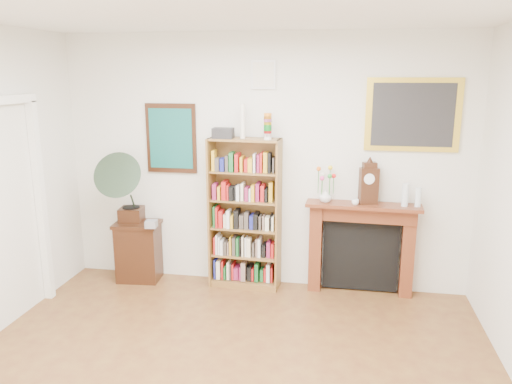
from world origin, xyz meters
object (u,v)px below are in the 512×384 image
side_cabinet (139,251)px  teacup (355,202)px  bottle_left (405,195)px  bottle_right (418,197)px  fireplace (361,241)px  gramophone (124,183)px  bookshelf (245,206)px  mantel_clock (369,184)px  flower_vase (325,196)px  cd_stack (151,224)px

side_cabinet → teacup: size_ratio=9.21×
bottle_left → bottle_right: bottle_left is taller
fireplace → gramophone: (-2.62, -0.20, 0.58)m
bookshelf → mantel_clock: bookshelf is taller
mantel_clock → bottle_left: bearing=-19.3°
fireplace → teacup: 0.48m
bookshelf → side_cabinet: 1.39m
gramophone → bottle_right: (3.17, 0.13, -0.05)m
gramophone → flower_vase: bearing=-3.9°
mantel_clock → teacup: size_ratio=5.90×
gramophone → cd_stack: bearing=-18.4°
side_cabinet → cd_stack: (0.23, -0.14, 0.39)m
fireplace → bottle_left: 0.69m
side_cabinet → teacup: 2.54m
fireplace → cd_stack: size_ratio=10.15×
mantel_clock → bottle_right: (0.50, -0.03, -0.11)m
gramophone → bottle_left: size_ratio=3.51×
bottle_left → fireplace: bearing=170.6°
bookshelf → flower_vase: (0.88, 0.02, 0.15)m
side_cabinet → teacup: bearing=-4.8°
teacup → bottle_left: (0.51, 0.04, 0.09)m
bookshelf → flower_vase: bookshelf is taller
side_cabinet → bottle_right: size_ratio=3.48×
gramophone → bottle_right: bearing=-5.4°
bookshelf → gramophone: size_ratio=2.31×
mantel_clock → cd_stack: bearing=170.9°
mantel_clock → flower_vase: bearing=166.8°
cd_stack → mantel_clock: 2.41m
gramophone → bottle_right: 3.17m
side_cabinet → bottle_left: bearing=-4.0°
side_cabinet → cd_stack: bearing=-36.8°
bookshelf → cd_stack: (-1.02, -0.19, -0.21)m
bottle_right → bottle_left: bearing=-179.0°
side_cabinet → flower_vase: (2.13, 0.07, 0.74)m
side_cabinet → mantel_clock: (2.58, 0.08, 0.89)m
gramophone → cd_stack: 0.54m
cd_stack → bottle_right: size_ratio=0.60×
mantel_clock → bottle_left: size_ratio=1.86×
fireplace → flower_vase: bearing=-170.7°
bookshelf → bottle_left: bookshelf is taller
bookshelf → bottle_right: 1.84m
side_cabinet → cd_stack: cd_stack is taller
side_cabinet → cd_stack: size_ratio=5.80×
flower_vase → bottle_right: (0.95, -0.02, 0.03)m
mantel_clock → teacup: 0.24m
fireplace → flower_vase: size_ratio=8.51×
bottle_left → bottle_right: (0.13, 0.00, -0.02)m
gramophone → teacup: gramophone is taller
mantel_clock → bottle_right: bearing=-17.8°
flower_vase → cd_stack: bearing=-173.7°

